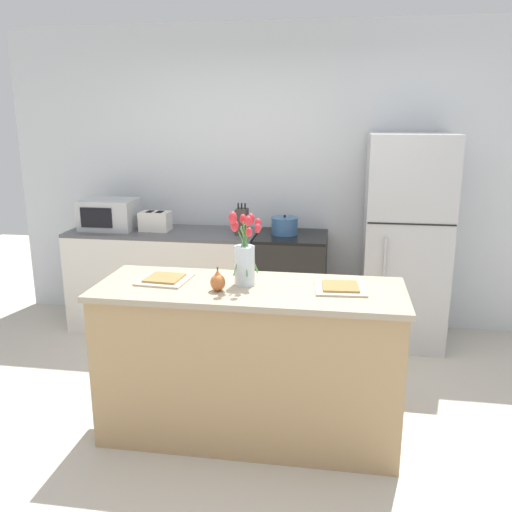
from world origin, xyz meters
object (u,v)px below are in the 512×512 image
Objects in this scene: flower_vase at (244,256)px; cooking_pot at (285,226)px; plate_setting_left at (165,279)px; knife_block at (242,221)px; plate_setting_right at (340,288)px; toaster at (155,221)px; refrigerator at (405,242)px; pear_figurine at (218,281)px; microwave at (109,214)px; stove_range at (291,285)px.

flower_vase is 1.89× the size of cooking_pot.
plate_setting_left is 1.55m from knife_block.
toaster reaches higher than plate_setting_right.
refrigerator reaches higher than plate_setting_right.
cooking_pot is (0.19, 1.73, -0.02)m from pear_figurine.
microwave is 1.78× the size of knife_block.
flower_vase reaches higher than plate_setting_right.
pear_figurine is at bearing -50.68° from microwave.
microwave reaches higher than plate_setting_left.
knife_block is at bearing -177.02° from stove_range.
stove_range is 1.90× the size of microwave.
stove_range is at bearing 105.17° from plate_setting_right.
knife_block reaches higher than stove_range.
refrigerator reaches higher than cooking_pot.
pear_figurine is (-0.13, -0.14, -0.12)m from flower_vase.
plate_setting_left is 1.67m from toaster.
plate_setting_right is at bearing -74.83° from stove_range.
refrigerator is 5.80× the size of plate_setting_right.
pear_figurine is 2.20m from microwave.
refrigerator is 2.09m from pear_figurine.
toaster is at bearing -178.33° from cooking_pot.
stove_range is at bearing -21.80° from cooking_pot.
flower_vase is (-0.13, -1.56, 0.67)m from stove_range.
plate_setting_left is 1.09× the size of toaster.
cooking_pot reaches higher than plate_setting_left.
stove_range is 1.76m from microwave.
cooking_pot is (0.55, 1.59, 0.03)m from plate_setting_left.
refrigerator is 1.65m from plate_setting_right.
cooking_pot is 0.37m from knife_block.
stove_range is 0.53m from cooking_pot.
knife_block is (0.79, -0.02, 0.03)m from toaster.
toaster reaches higher than stove_range.
plate_setting_left and plate_setting_right have the same top height.
microwave is (-1.52, 1.56, -0.08)m from flower_vase.
flower_vase reaches higher than plate_setting_left.
cooking_pot is (-0.49, 1.59, 0.03)m from plate_setting_right.
refrigerator is at bearing 0.18° from toaster.
knife_block reaches higher than cooking_pot.
microwave is at bearing 123.47° from plate_setting_left.
plate_setting_left is 1.00× the size of plate_setting_right.
microwave is 1.22m from knife_block.
pear_figurine reaches higher than stove_range.
refrigerator reaches higher than toaster.
knife_block is at bearing 95.91° from pear_figurine.
cooking_pot is at bearing 178.50° from refrigerator.
plate_setting_right is 0.64× the size of microwave.
cooking_pot is at bearing 1.01° from microwave.
stove_range is 3.25× the size of toaster.
refrigerator is at bearing 55.28° from flower_vase.
knife_block reaches higher than pear_figurine.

